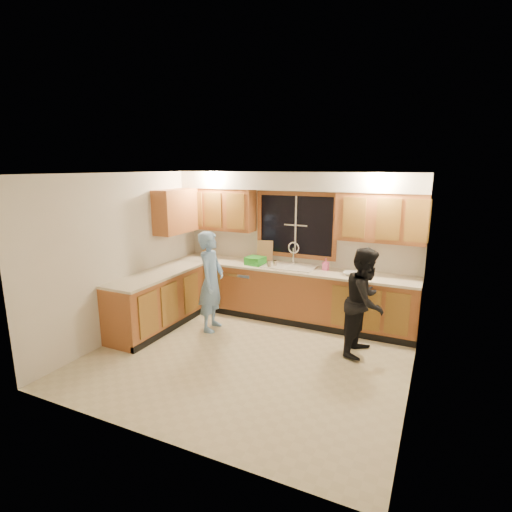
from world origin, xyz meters
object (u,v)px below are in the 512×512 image
at_px(sink, 289,270).
at_px(dishwasher, 244,290).
at_px(man, 211,281).
at_px(woman, 365,302).
at_px(knife_block, 206,249).
at_px(stove, 133,312).
at_px(soap_bottle, 326,264).
at_px(bowl, 351,274).
at_px(dish_crate, 255,261).

bearing_deg(sink, dishwasher, -179.01).
xyz_separation_m(man, woman, (2.38, 0.17, -0.04)).
distance_m(man, knife_block, 1.38).
bearing_deg(dishwasher, stove, -117.69).
xyz_separation_m(soap_bottle, bowl, (0.44, -0.15, -0.07)).
bearing_deg(stove, bowl, 31.52).
xyz_separation_m(knife_block, dish_crate, (1.15, -0.25, -0.05)).
height_order(sink, stove, sink).
xyz_separation_m(sink, woman, (1.41, -0.78, -0.10)).
xyz_separation_m(woman, soap_bottle, (-0.80, 0.85, 0.26)).
distance_m(sink, dishwasher, 0.96).
bearing_deg(man, dish_crate, -33.39).
xyz_separation_m(knife_block, soap_bottle, (2.35, -0.09, -0.02)).
bearing_deg(bowl, knife_block, 175.03).
distance_m(sink, man, 1.35).
bearing_deg(man, bowl, -76.98).
height_order(woman, knife_block, woman).
height_order(dishwasher, soap_bottle, soap_bottle).
relative_size(man, soap_bottle, 8.20).
bearing_deg(man, woman, -96.24).
relative_size(sink, bowl, 3.86).
bearing_deg(dish_crate, woman, -19.16).
height_order(sink, dish_crate, sink).
bearing_deg(stove, woman, 18.08).
distance_m(woman, bowl, 0.81).
bearing_deg(bowl, dishwasher, 178.14).
distance_m(man, dish_crate, 0.96).
height_order(dishwasher, knife_block, knife_block).
bearing_deg(woman, man, 100.93).
bearing_deg(woman, dishwasher, 78.22).
bearing_deg(woman, knife_block, 80.22).
relative_size(soap_bottle, bowl, 0.88).
bearing_deg(knife_block, dish_crate, -38.84).
height_order(woman, dish_crate, woman).
xyz_separation_m(sink, stove, (-1.80, -1.82, -0.41)).
relative_size(dish_crate, bowl, 1.32).
relative_size(stove, soap_bottle, 4.60).
bearing_deg(soap_bottle, man, -147.01).
height_order(man, knife_block, man).
distance_m(dishwasher, knife_block, 1.11).
bearing_deg(sink, dish_crate, -172.38).
bearing_deg(dishwasher, sink, 0.99).
xyz_separation_m(dishwasher, soap_bottle, (1.46, 0.09, 0.61)).
xyz_separation_m(man, bowl, (2.02, 0.87, 0.15)).
bearing_deg(dish_crate, dishwasher, 165.49).
relative_size(sink, man, 0.54).
relative_size(knife_block, dish_crate, 0.82).
distance_m(dishwasher, stove, 2.04).
bearing_deg(knife_block, stove, -118.29).
height_order(sink, knife_block, sink).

